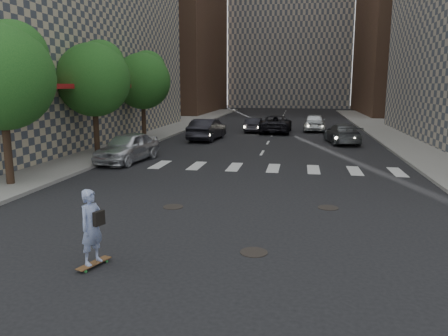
% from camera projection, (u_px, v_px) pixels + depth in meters
% --- Properties ---
extents(ground, '(160.00, 160.00, 0.00)m').
position_uv_depth(ground, '(224.00, 220.00, 13.63)').
color(ground, black).
rests_on(ground, ground).
extents(sidewalk_left, '(13.00, 80.00, 0.15)m').
position_uv_depth(sidewalk_left, '(90.00, 136.00, 35.40)').
color(sidewalk_left, gray).
rests_on(sidewalk_left, ground).
extents(tree_a, '(4.20, 4.20, 6.60)m').
position_uv_depth(tree_a, '(4.00, 73.00, 17.37)').
color(tree_a, '#382619').
rests_on(tree_a, sidewalk_left).
extents(tree_b, '(4.20, 4.20, 6.60)m').
position_uv_depth(tree_b, '(95.00, 76.00, 25.12)').
color(tree_b, '#382619').
rests_on(tree_b, sidewalk_left).
extents(tree_c, '(4.20, 4.20, 6.60)m').
position_uv_depth(tree_c, '(144.00, 78.00, 32.86)').
color(tree_c, '#382619').
rests_on(tree_c, sidewalk_left).
extents(manhole_a, '(0.70, 0.70, 0.02)m').
position_uv_depth(manhole_a, '(254.00, 252.00, 11.01)').
color(manhole_a, black).
rests_on(manhole_a, ground).
extents(manhole_b, '(0.70, 0.70, 0.02)m').
position_uv_depth(manhole_b, '(173.00, 207.00, 15.12)').
color(manhole_b, black).
rests_on(manhole_b, ground).
extents(manhole_c, '(0.70, 0.70, 0.02)m').
position_uv_depth(manhole_c, '(328.00, 208.00, 15.01)').
color(manhole_c, black).
rests_on(manhole_c, ground).
extents(skateboarder, '(0.61, 0.95, 1.85)m').
position_uv_depth(skateboarder, '(92.00, 227.00, 9.97)').
color(skateboarder, brown).
rests_on(skateboarder, ground).
extents(silver_sedan, '(2.53, 5.01, 1.63)m').
position_uv_depth(silver_sedan, '(128.00, 147.00, 23.87)').
color(silver_sedan, silver).
rests_on(silver_sedan, ground).
extents(traffic_car_a, '(2.19, 5.12, 1.64)m').
position_uv_depth(traffic_car_a, '(207.00, 129.00, 33.35)').
color(traffic_car_a, black).
rests_on(traffic_car_a, ground).
extents(traffic_car_b, '(2.61, 5.10, 1.42)m').
position_uv_depth(traffic_car_b, '(342.00, 134.00, 31.48)').
color(traffic_car_b, '#52565A').
rests_on(traffic_car_b, ground).
extents(traffic_car_c, '(2.74, 5.64, 1.54)m').
position_uv_depth(traffic_car_c, '(276.00, 124.00, 38.62)').
color(traffic_car_c, black).
rests_on(traffic_car_c, ground).
extents(traffic_car_d, '(2.09, 4.84, 1.63)m').
position_uv_depth(traffic_car_d, '(315.00, 122.00, 39.98)').
color(traffic_car_d, silver).
rests_on(traffic_car_d, ground).
extents(traffic_car_e, '(1.43, 3.93, 1.29)m').
position_uv_depth(traffic_car_e, '(254.00, 125.00, 39.21)').
color(traffic_car_e, black).
rests_on(traffic_car_e, ground).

